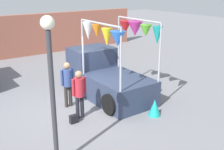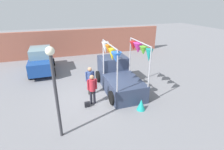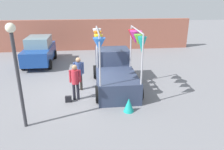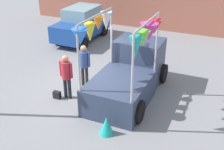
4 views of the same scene
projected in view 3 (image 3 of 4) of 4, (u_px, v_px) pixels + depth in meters
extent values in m
plane|color=slate|center=(89.00, 92.00, 10.92)|extent=(60.00, 60.00, 0.00)
cube|color=#2D3851|center=(117.00, 85.00, 10.52)|extent=(1.90, 2.60, 1.00)
cube|color=#2D3851|center=(112.00, 64.00, 12.25)|extent=(1.80, 1.40, 1.80)
cube|color=#8CB2C6|center=(112.00, 57.00, 12.09)|extent=(1.76, 1.37, 0.60)
cylinder|color=black|center=(95.00, 72.00, 12.65)|extent=(0.22, 0.76, 0.76)
cylinder|color=black|center=(128.00, 71.00, 12.85)|extent=(0.22, 0.76, 0.76)
cylinder|color=black|center=(98.00, 94.00, 9.81)|extent=(0.22, 0.76, 0.76)
cylinder|color=black|center=(139.00, 92.00, 10.01)|extent=(0.22, 0.76, 0.76)
cylinder|color=#A5A5AD|center=(97.00, 48.00, 11.02)|extent=(0.07, 0.07, 2.13)
cylinder|color=#A5A5AD|center=(131.00, 47.00, 11.20)|extent=(0.07, 0.07, 2.13)
cylinder|color=#A5A5AD|center=(100.00, 62.00, 8.75)|extent=(0.07, 0.07, 2.13)
cylinder|color=#A5A5AD|center=(142.00, 60.00, 8.93)|extent=(0.07, 0.07, 2.13)
cylinder|color=#A5A5AD|center=(98.00, 30.00, 9.51)|extent=(0.07, 2.44, 0.07)
cylinder|color=#A5A5AD|center=(137.00, 30.00, 9.70)|extent=(0.07, 2.44, 0.07)
cone|color=blue|center=(99.00, 44.00, 8.67)|extent=(0.68, 0.68, 0.49)
cone|color=teal|center=(142.00, 45.00, 8.87)|extent=(0.47, 0.47, 0.65)
cone|color=yellow|center=(98.00, 42.00, 9.25)|extent=(0.48, 0.48, 0.59)
cone|color=#66CC33|center=(139.00, 40.00, 9.41)|extent=(0.61, 0.61, 0.44)
cone|color=orange|center=(98.00, 36.00, 9.77)|extent=(0.45, 0.45, 0.45)
cone|color=#D83399|center=(136.00, 37.00, 9.98)|extent=(0.61, 0.61, 0.56)
cone|color=white|center=(97.00, 35.00, 10.37)|extent=(0.55, 0.55, 0.64)
cone|color=red|center=(133.00, 35.00, 10.55)|extent=(0.61, 0.61, 0.49)
cube|color=navy|center=(40.00, 53.00, 15.09)|extent=(1.70, 4.00, 0.90)
cube|color=#72939E|center=(39.00, 42.00, 14.96)|extent=(1.50, 2.10, 0.66)
cylinder|color=black|center=(32.00, 55.00, 16.33)|extent=(0.18, 0.64, 0.64)
cylinder|color=black|center=(55.00, 54.00, 16.50)|extent=(0.18, 0.64, 0.64)
cylinder|color=black|center=(23.00, 65.00, 14.00)|extent=(0.18, 0.64, 0.64)
cylinder|color=black|center=(50.00, 64.00, 14.18)|extent=(0.18, 0.64, 0.64)
cylinder|color=black|center=(74.00, 92.00, 10.02)|extent=(0.13, 0.13, 0.81)
cylinder|color=black|center=(78.00, 91.00, 10.03)|extent=(0.13, 0.13, 0.81)
cylinder|color=#B22633|center=(75.00, 77.00, 9.77)|extent=(0.34, 0.34, 0.64)
sphere|color=#997051|center=(75.00, 67.00, 9.62)|extent=(0.24, 0.24, 0.24)
cylinder|color=#B22633|center=(70.00, 76.00, 9.74)|extent=(0.09, 0.09, 0.58)
cylinder|color=#B22633|center=(80.00, 76.00, 9.78)|extent=(0.09, 0.09, 0.58)
cylinder|color=#2D2823|center=(78.00, 82.00, 11.05)|extent=(0.13, 0.13, 0.82)
cylinder|color=#2D2823|center=(81.00, 82.00, 11.07)|extent=(0.13, 0.13, 0.82)
cylinder|color=#33477F|center=(79.00, 69.00, 10.80)|extent=(0.34, 0.34, 0.65)
sphere|color=#997051|center=(78.00, 60.00, 10.64)|extent=(0.25, 0.25, 0.25)
cylinder|color=#33477F|center=(74.00, 68.00, 10.77)|extent=(0.09, 0.09, 0.58)
cylinder|color=#33477F|center=(83.00, 68.00, 10.81)|extent=(0.09, 0.09, 0.58)
cube|color=black|center=(68.00, 99.00, 9.90)|extent=(0.28, 0.16, 0.28)
cylinder|color=#333338|center=(19.00, 83.00, 7.53)|extent=(0.12, 0.12, 3.46)
sphere|color=#F2EDCC|center=(10.00, 28.00, 6.87)|extent=(0.32, 0.32, 0.32)
cube|color=#9E5947|center=(87.00, 35.00, 18.80)|extent=(18.00, 0.36, 2.60)
cone|color=teal|center=(129.00, 105.00, 9.04)|extent=(0.60, 0.60, 0.60)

